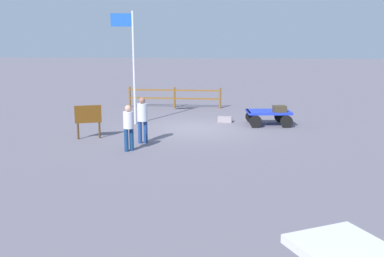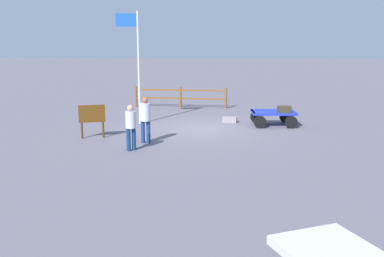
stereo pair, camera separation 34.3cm
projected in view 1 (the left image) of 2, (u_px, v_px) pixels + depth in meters
ground_plane at (197, 129)px, 18.53m from camera, size 120.00×120.00×0.00m
luggage_cart at (268, 114)px, 19.19m from camera, size 1.96×1.53×0.62m
suitcase_grey at (280, 109)px, 18.79m from camera, size 0.60×0.49×0.28m
suitcase_olive at (225, 119)px, 19.90m from camera, size 0.65×0.39×0.24m
worker_lead at (129, 124)px, 14.73m from camera, size 0.49×0.49×1.55m
worker_trailing at (142, 116)px, 15.82m from camera, size 0.45×0.45×1.66m
flagpole at (131, 58)px, 18.95m from camera, size 0.98×0.23×4.80m
signboard at (88, 117)px, 16.54m from camera, size 0.94×0.37×1.26m
wooden_fence at (174, 96)px, 23.81m from camera, size 5.00×0.23×1.10m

